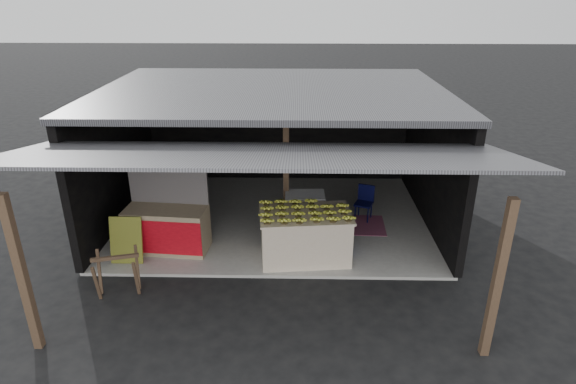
{
  "coord_description": "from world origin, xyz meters",
  "views": [
    {
      "loc": [
        0.55,
        -7.54,
        4.97
      ],
      "look_at": [
        0.35,
        1.5,
        1.1
      ],
      "focal_mm": 30.0,
      "sensor_mm": 36.0,
      "label": 1
    }
  ],
  "objects_px": {
    "banana_table": "(305,235)",
    "neighbor_stall": "(167,227)",
    "white_crate": "(305,214)",
    "sawhorse": "(117,271)",
    "plastic_chair": "(365,200)",
    "water_barrel": "(344,239)"
  },
  "relations": [
    {
      "from": "white_crate",
      "to": "water_barrel",
      "type": "xyz_separation_m",
      "value": [
        0.8,
        -0.7,
        -0.22
      ]
    },
    {
      "from": "sawhorse",
      "to": "water_barrel",
      "type": "xyz_separation_m",
      "value": [
        4.04,
        1.56,
        -0.19
      ]
    },
    {
      "from": "white_crate",
      "to": "water_barrel",
      "type": "height_order",
      "value": "white_crate"
    },
    {
      "from": "banana_table",
      "to": "water_barrel",
      "type": "distance_m",
      "value": 0.9
    },
    {
      "from": "sawhorse",
      "to": "water_barrel",
      "type": "relative_size",
      "value": 1.74
    },
    {
      "from": "banana_table",
      "to": "sawhorse",
      "type": "height_order",
      "value": "banana_table"
    },
    {
      "from": "white_crate",
      "to": "neighbor_stall",
      "type": "xyz_separation_m",
      "value": [
        -2.75,
        -0.76,
        0.04
      ]
    },
    {
      "from": "water_barrel",
      "to": "plastic_chair",
      "type": "height_order",
      "value": "plastic_chair"
    },
    {
      "from": "neighbor_stall",
      "to": "water_barrel",
      "type": "relative_size",
      "value": 3.44
    },
    {
      "from": "banana_table",
      "to": "sawhorse",
      "type": "distance_m",
      "value": 3.47
    },
    {
      "from": "plastic_chair",
      "to": "sawhorse",
      "type": "bearing_deg",
      "value": -124.36
    },
    {
      "from": "banana_table",
      "to": "neighbor_stall",
      "type": "relative_size",
      "value": 1.11
    },
    {
      "from": "neighbor_stall",
      "to": "sawhorse",
      "type": "relative_size",
      "value": 1.98
    },
    {
      "from": "sawhorse",
      "to": "plastic_chair",
      "type": "distance_m",
      "value": 5.51
    },
    {
      "from": "neighbor_stall",
      "to": "sawhorse",
      "type": "bearing_deg",
      "value": -103.06
    },
    {
      "from": "banana_table",
      "to": "neighbor_stall",
      "type": "xyz_separation_m",
      "value": [
        -2.75,
        0.27,
        0.01
      ]
    },
    {
      "from": "banana_table",
      "to": "white_crate",
      "type": "xyz_separation_m",
      "value": [
        0.0,
        1.03,
        -0.02
      ]
    },
    {
      "from": "neighbor_stall",
      "to": "water_barrel",
      "type": "bearing_deg",
      "value": 6.09
    },
    {
      "from": "neighbor_stall",
      "to": "water_barrel",
      "type": "distance_m",
      "value": 3.56
    },
    {
      "from": "sawhorse",
      "to": "water_barrel",
      "type": "distance_m",
      "value": 4.33
    },
    {
      "from": "plastic_chair",
      "to": "white_crate",
      "type": "bearing_deg",
      "value": -128.89
    },
    {
      "from": "white_crate",
      "to": "sawhorse",
      "type": "distance_m",
      "value": 3.95
    }
  ]
}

